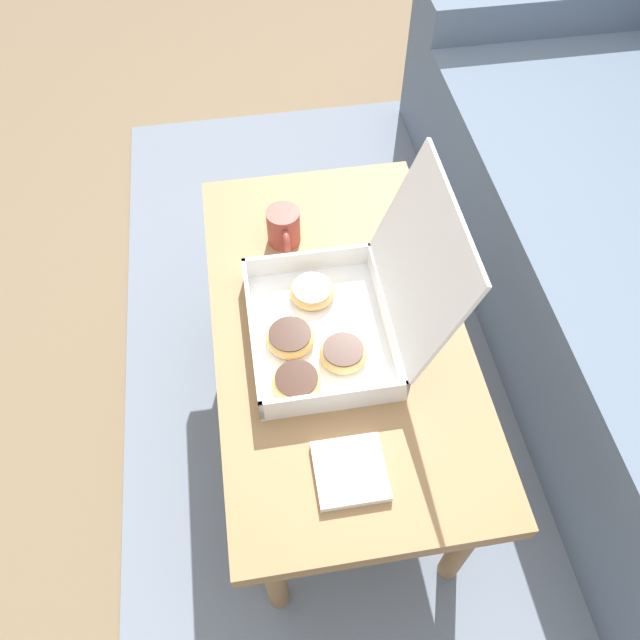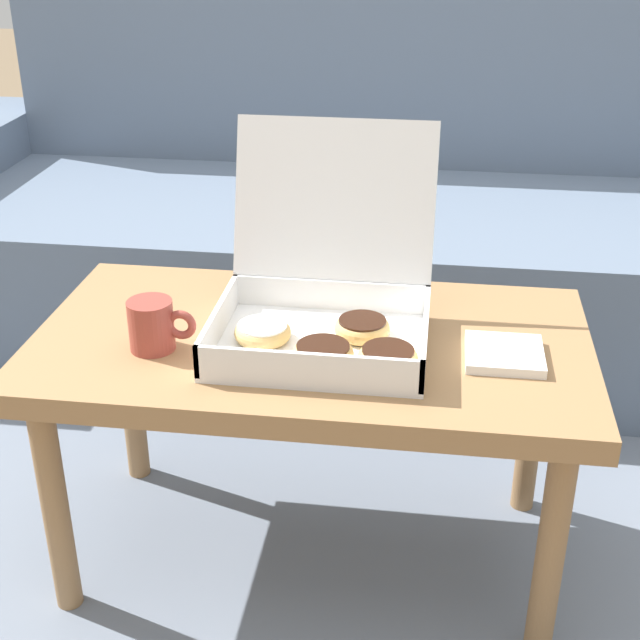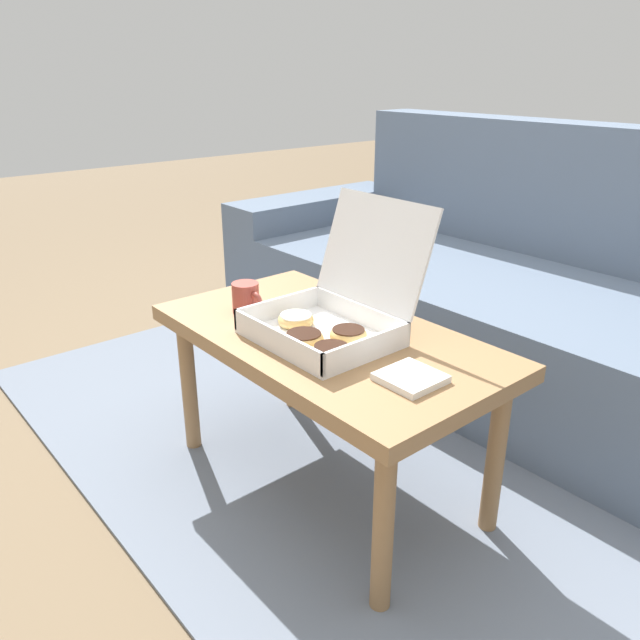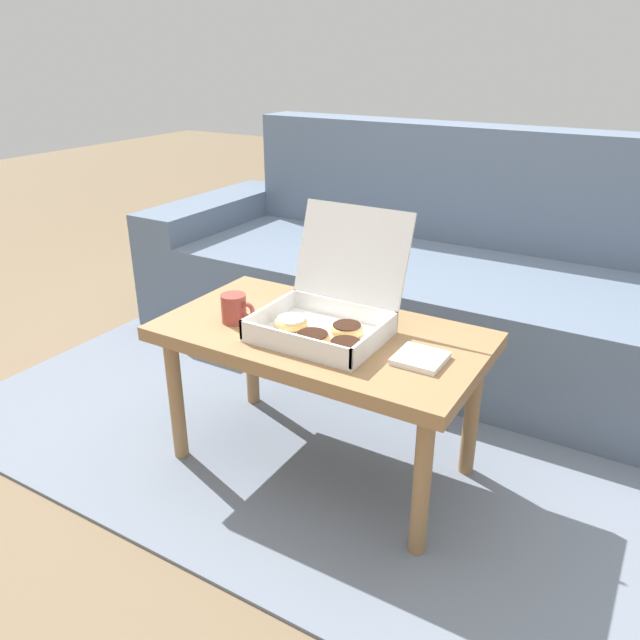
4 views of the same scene
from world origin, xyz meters
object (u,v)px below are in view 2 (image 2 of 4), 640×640
Objects in this scene: pastry_box at (329,308)px; coffee_mug at (153,325)px; coffee_table at (311,365)px; couch at (364,228)px.

coffee_mug is (-0.27, -0.07, -0.02)m from pastry_box.
coffee_table is 0.27m from coffee_mug.
coffee_mug reaches higher than coffee_table.
couch is 0.98m from coffee_table.
couch is at bearing 90.00° from coffee_table.
couch reaches higher than coffee_mug.
couch reaches higher than coffee_table.
pastry_box is (0.03, -0.98, 0.23)m from couch.
pastry_box reaches higher than coffee_table.
coffee_table is (0.00, -0.97, 0.11)m from couch.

